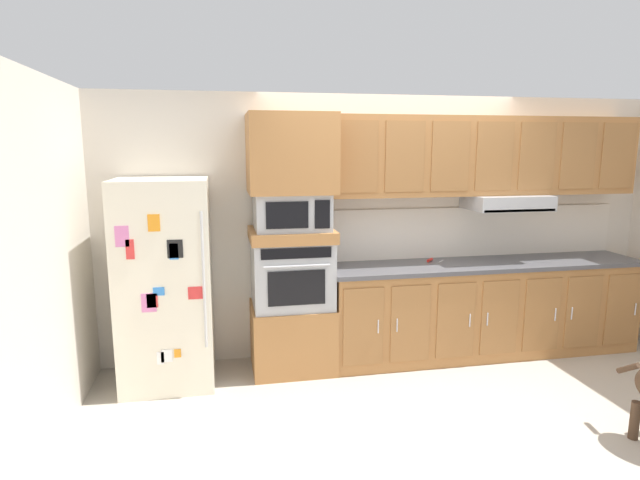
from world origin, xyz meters
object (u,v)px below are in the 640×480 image
object	(u,v)px
built_in_oven	(292,273)
screwdriver	(431,260)
microwave	(291,211)
refrigerator	(165,283)

from	to	relation	value
built_in_oven	screwdriver	world-z (taller)	built_in_oven
microwave	screwdriver	distance (m)	1.48
refrigerator	screwdriver	distance (m)	2.48
built_in_oven	microwave	size ratio (longest dim) A/B	1.09
microwave	screwdriver	bearing A→B (deg)	5.10
built_in_oven	screwdriver	xyz separation A→B (m)	(1.38, 0.12, 0.03)
refrigerator	built_in_oven	distance (m)	1.09
screwdriver	microwave	bearing A→B (deg)	-174.90
refrigerator	microwave	bearing A→B (deg)	3.56
refrigerator	built_in_oven	xyz separation A→B (m)	(1.09, 0.07, 0.02)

